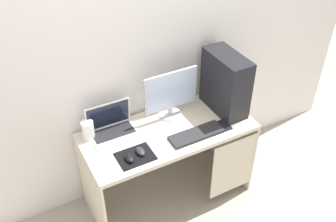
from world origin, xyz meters
TOP-DOWN VIEW (x-y plane):
  - ground_plane at (0.00, 0.00)m, footprint 8.00×8.00m
  - wall_back at (0.00, 0.33)m, footprint 4.00×0.05m
  - desk at (0.02, -0.01)m, footprint 1.31×0.59m
  - pc_tower at (0.53, 0.03)m, footprint 0.20×0.42m
  - monitor at (0.10, 0.15)m, footprint 0.44×0.18m
  - laptop at (-0.38, 0.17)m, footprint 0.35×0.23m
  - speaker at (-0.56, 0.20)m, footprint 0.09×0.09m
  - keyboard at (0.16, -0.16)m, footprint 0.42×0.14m
  - mousepad at (-0.34, -0.15)m, footprint 0.26×0.20m
  - mouse_left at (-0.29, -0.14)m, footprint 0.06×0.10m
  - mouse_right at (-0.39, -0.16)m, footprint 0.06×0.10m
  - cell_phone at (0.41, -0.16)m, footprint 0.07×0.13m

SIDE VIEW (x-z plane):
  - ground_plane at x=0.00m, z-range 0.00..0.00m
  - desk at x=0.02m, z-range 0.21..0.93m
  - mousepad at x=-0.34m, z-range 0.72..0.73m
  - cell_phone at x=0.41m, z-range 0.72..0.73m
  - keyboard at x=0.16m, z-range 0.72..0.75m
  - mouse_left at x=-0.29m, z-range 0.73..0.76m
  - mouse_right at x=-0.39m, z-range 0.73..0.76m
  - laptop at x=-0.38m, z-range 0.66..0.89m
  - speaker at x=-0.56m, z-range 0.72..0.87m
  - monitor at x=0.10m, z-range 0.73..1.13m
  - pc_tower at x=0.53m, z-range 0.72..1.21m
  - wall_back at x=0.00m, z-range 0.00..2.60m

